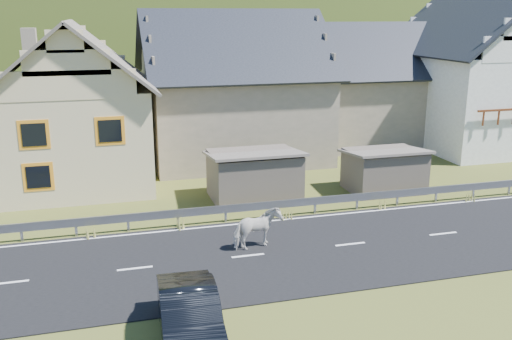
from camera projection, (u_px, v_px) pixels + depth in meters
name	position (u px, v px, depth m)	size (l,w,h in m)	color
ground	(350.00, 245.00, 21.54)	(160.00, 160.00, 0.00)	#43481A
road	(350.00, 245.00, 21.54)	(60.00, 7.00, 0.04)	black
lane_markings	(350.00, 244.00, 21.53)	(60.00, 6.60, 0.01)	silver
guardrail	(315.00, 201.00, 24.81)	(28.10, 0.09, 0.75)	#93969B
shed_left	(254.00, 176.00, 26.78)	(4.30, 3.30, 2.40)	brown
shed_right	(384.00, 171.00, 28.01)	(3.80, 2.90, 2.20)	brown
house_cream	(74.00, 97.00, 28.97)	(7.80, 9.80, 8.30)	beige
house_stone_a	(233.00, 80.00, 34.00)	(10.80, 9.80, 8.90)	gray
house_stone_b	(370.00, 78.00, 38.53)	(9.80, 8.80, 8.10)	gray
house_white	(475.00, 68.00, 37.07)	(8.80, 10.80, 9.70)	white
mountain	(141.00, 100.00, 195.43)	(440.00, 280.00, 260.00)	#20360E
horse	(257.00, 229.00, 21.00)	(1.80, 0.82, 1.52)	beige
car	(190.00, 318.00, 14.99)	(1.54, 4.42, 1.46)	black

